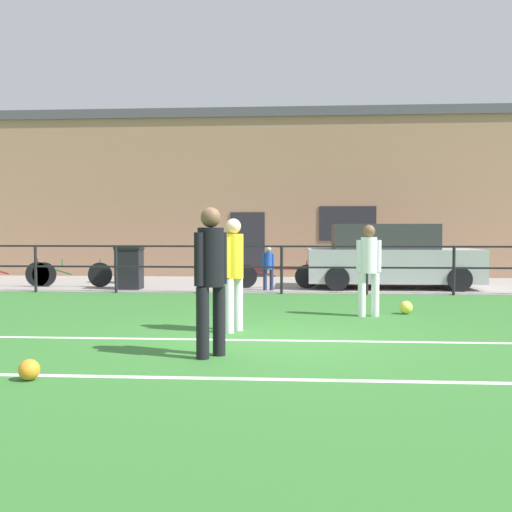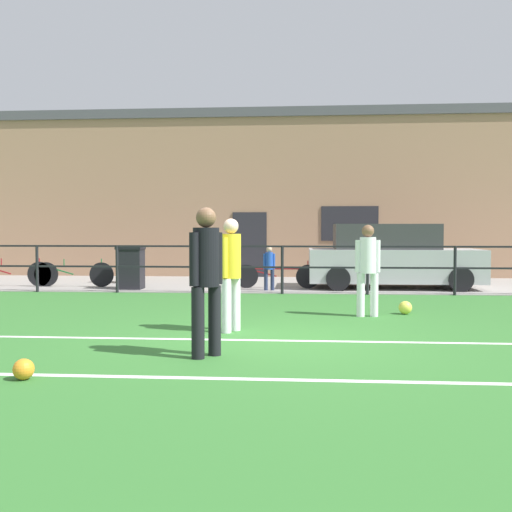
% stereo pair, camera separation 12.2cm
% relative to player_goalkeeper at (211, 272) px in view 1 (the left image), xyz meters
% --- Properties ---
extents(ground, '(60.00, 44.00, 0.04)m').
position_rel_player_goalkeeper_xyz_m(ground, '(0.65, 1.12, -1.02)').
color(ground, '#33702D').
extents(field_line_touchline, '(36.00, 0.11, 0.00)m').
position_rel_player_goalkeeper_xyz_m(field_line_touchline, '(0.65, 1.11, -1.00)').
color(field_line_touchline, white).
rests_on(field_line_touchline, ground).
extents(field_line_hash, '(36.00, 0.11, 0.00)m').
position_rel_player_goalkeeper_xyz_m(field_line_hash, '(0.65, -1.01, -1.00)').
color(field_line_hash, white).
rests_on(field_line_hash, ground).
extents(pavement_strip, '(48.00, 5.00, 0.02)m').
position_rel_player_goalkeeper_xyz_m(pavement_strip, '(0.65, 9.62, -0.99)').
color(pavement_strip, gray).
rests_on(pavement_strip, ground).
extents(perimeter_fence, '(36.07, 0.07, 1.15)m').
position_rel_player_goalkeeper_xyz_m(perimeter_fence, '(0.65, 7.12, -0.25)').
color(perimeter_fence, black).
rests_on(perimeter_fence, ground).
extents(clubhouse_facade, '(28.00, 2.56, 5.45)m').
position_rel_player_goalkeeper_xyz_m(clubhouse_facade, '(0.65, 13.32, 1.73)').
color(clubhouse_facade, '#A37A5B').
rests_on(clubhouse_facade, ground).
extents(player_goalkeeper, '(0.34, 0.40, 1.76)m').
position_rel_player_goalkeeper_xyz_m(player_goalkeeper, '(0.00, 0.00, 0.00)').
color(player_goalkeeper, black).
rests_on(player_goalkeeper, ground).
extents(player_striker, '(0.29, 0.42, 1.67)m').
position_rel_player_goalkeeper_xyz_m(player_striker, '(0.08, 1.78, -0.05)').
color(player_striker, white).
rests_on(player_striker, ground).
extents(player_winger, '(0.44, 0.28, 1.59)m').
position_rel_player_goalkeeper_xyz_m(player_winger, '(2.26, 3.51, -0.09)').
color(player_winger, white).
rests_on(player_winger, ground).
extents(soccer_ball_match, '(0.21, 0.21, 0.21)m').
position_rel_player_goalkeeper_xyz_m(soccer_ball_match, '(-1.65, -1.20, -0.89)').
color(soccer_ball_match, orange).
rests_on(soccer_ball_match, ground).
extents(soccer_ball_spare, '(0.24, 0.24, 0.24)m').
position_rel_player_goalkeeper_xyz_m(soccer_ball_spare, '(2.96, 3.84, -0.88)').
color(soccer_ball_spare, '#E5E04C').
rests_on(soccer_ball_spare, ground).
extents(spectator_child, '(0.30, 0.19, 1.09)m').
position_rel_player_goalkeeper_xyz_m(spectator_child, '(0.31, 7.76, -0.36)').
color(spectator_child, '#232D4C').
rests_on(spectator_child, pavement_strip).
extents(parked_car_red, '(4.35, 1.95, 1.65)m').
position_rel_player_goalkeeper_xyz_m(parked_car_red, '(3.43, 8.67, -0.20)').
color(parked_car_red, '#B7B7BC').
rests_on(parked_car_red, pavement_strip).
extents(bicycle_parked_0, '(2.15, 0.04, 0.74)m').
position_rel_player_goalkeeper_xyz_m(bicycle_parked_0, '(-4.91, 8.32, -0.64)').
color(bicycle_parked_0, black).
rests_on(bicycle_parked_0, pavement_strip).
extents(bicycle_parked_1, '(2.21, 0.04, 0.75)m').
position_rel_player_goalkeeper_xyz_m(bicycle_parked_1, '(-6.62, 8.32, -0.64)').
color(bicycle_parked_1, black).
rests_on(bicycle_parked_1, pavement_strip).
extents(bicycle_parked_2, '(2.19, 0.04, 0.71)m').
position_rel_player_goalkeeper_xyz_m(bicycle_parked_2, '(0.47, 8.32, -0.66)').
color(bicycle_parked_2, black).
rests_on(bicycle_parked_2, pavement_strip).
extents(trash_bin_0, '(0.58, 0.49, 1.04)m').
position_rel_player_goalkeeper_xyz_m(trash_bin_0, '(-3.83, 9.59, -0.45)').
color(trash_bin_0, '#33383D').
rests_on(trash_bin_0, pavement_strip).
extents(trash_bin_1, '(0.65, 0.55, 1.09)m').
position_rel_player_goalkeeper_xyz_m(trash_bin_1, '(-3.22, 7.84, -0.43)').
color(trash_bin_1, black).
rests_on(trash_bin_1, pavement_strip).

